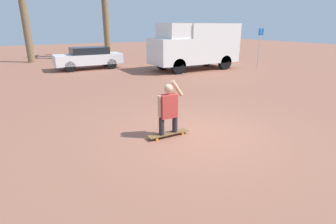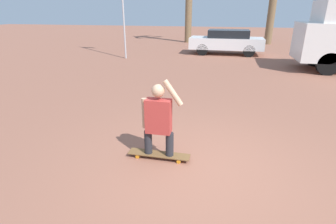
% 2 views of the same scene
% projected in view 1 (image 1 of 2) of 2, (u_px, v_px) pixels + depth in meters
% --- Properties ---
extents(ground_plane, '(80.00, 80.00, 0.00)m').
position_uv_depth(ground_plane, '(197.00, 133.00, 7.02)').
color(ground_plane, '#935B47').
extents(skateboard, '(1.12, 0.23, 0.09)m').
position_uv_depth(skateboard, '(168.00, 134.00, 6.79)').
color(skateboard, brown).
rests_on(skateboard, ground_plane).
extents(person_skateboarder, '(0.71, 0.22, 1.39)m').
position_uv_depth(person_skateboarder, '(168.00, 107.00, 6.56)').
color(person_skateboarder, '#28282D').
rests_on(person_skateboarder, skateboard).
extents(camper_van, '(5.75, 2.26, 2.89)m').
position_uv_depth(camper_van, '(196.00, 44.00, 16.85)').
color(camper_van, black).
rests_on(camper_van, ground_plane).
extents(parked_car_white, '(4.26, 1.70, 1.42)m').
position_uv_depth(parked_car_white, '(89.00, 57.00, 17.29)').
color(parked_car_white, black).
rests_on(parked_car_white, ground_plane).
extents(street_sign, '(0.44, 0.06, 2.58)m').
position_uv_depth(street_sign, '(260.00, 43.00, 17.36)').
color(street_sign, '#B7B7BC').
rests_on(street_sign, ground_plane).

